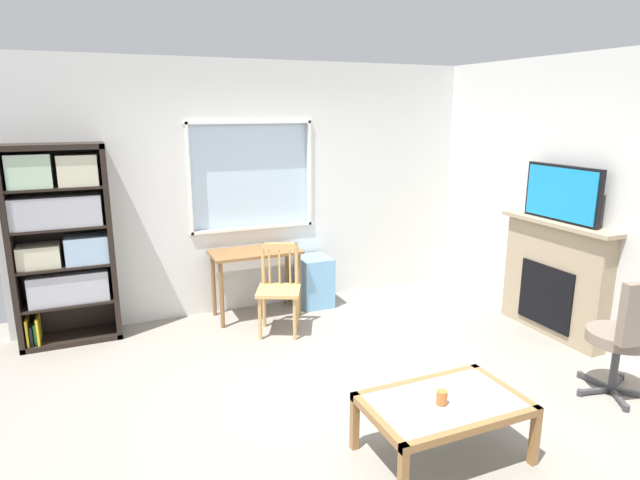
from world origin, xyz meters
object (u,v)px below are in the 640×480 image
desk_under_window (256,261)px  sippy_cup (442,397)px  plastic_drawer_unit (314,281)px  coffee_table (444,408)px  tv (562,194)px  bookshelf (61,236)px  fireplace (554,278)px  office_chair (628,332)px  wooden_chair (279,288)px

desk_under_window → sippy_cup: bearing=-83.1°
plastic_drawer_unit → coffee_table: 2.91m
desk_under_window → tv: bearing=-32.4°
desk_under_window → coffee_table: (0.39, -2.85, -0.27)m
bookshelf → fireplace: (4.43, -1.73, -0.46)m
desk_under_window → office_chair: 3.51m
bookshelf → coffee_table: 3.77m
plastic_drawer_unit → fireplace: 2.53m
bookshelf → sippy_cup: (2.20, -2.98, -0.60)m
desk_under_window → wooden_chair: (0.08, -0.52, -0.15)m
plastic_drawer_unit → office_chair: size_ratio=0.57×
fireplace → sippy_cup: bearing=-150.8°
office_chair → sippy_cup: office_chair is taller
bookshelf → tv: size_ratio=2.22×
wooden_chair → coffee_table: wooden_chair is taller
bookshelf → tv: bearing=-21.4°
wooden_chair → office_chair: size_ratio=0.90×
bookshelf → plastic_drawer_unit: bearing=-1.3°
wooden_chair → bookshelf: bearing=162.1°
wooden_chair → tv: size_ratio=1.05×
fireplace → wooden_chair: bearing=156.1°
fireplace → tv: 0.85m
bookshelf → fireplace: bookshelf is taller
wooden_chair → coffee_table: (0.31, -2.33, -0.11)m
fireplace → coffee_table: 2.52m
sippy_cup → wooden_chair: bearing=96.4°
desk_under_window → fireplace: size_ratio=0.74×
bookshelf → sippy_cup: bearing=-53.6°
desk_under_window → coffee_table: 2.89m
fireplace → desk_under_window: bearing=147.8°
wooden_chair → tv: 2.88m
fireplace → coffee_table: size_ratio=1.25×
sippy_cup → plastic_drawer_unit: bearing=83.0°
coffee_table → office_chair: bearing=1.5°
desk_under_window → plastic_drawer_unit: (0.70, 0.05, -0.33)m
wooden_chair → fireplace: fireplace is taller
desk_under_window → wooden_chair: wooden_chair is taller
coffee_table → sippy_cup: size_ratio=11.38×
tv → sippy_cup: size_ratio=9.56×
plastic_drawer_unit → tv: (1.86, -1.68, 1.14)m
office_chair → tv: bearing=68.8°
tv → office_chair: 1.53m
desk_under_window → sippy_cup: (0.35, -2.87, -0.17)m
wooden_chair → desk_under_window: bearing=99.1°
bookshelf → plastic_drawer_unit: bookshelf is taller
plastic_drawer_unit → office_chair: (1.40, -2.85, 0.27)m
bookshelf → fireplace: bearing=-21.4°
wooden_chair → office_chair: bearing=-48.4°
tv → coffee_table: 2.71m
desk_under_window → fireplace: (2.58, -1.63, -0.03)m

